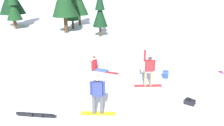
{
  "coord_description": "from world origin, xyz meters",
  "views": [
    {
      "loc": [
        -2.85,
        -7.31,
        5.04
      ],
      "look_at": [
        -1.98,
        3.76,
        1.0
      ],
      "focal_mm": 33.77,
      "sensor_mm": 36.0,
      "label": 1
    }
  ],
  "objects_px": {
    "backpack_black": "(190,102)",
    "pine_tree_tall": "(13,6)",
    "snowboarder_midground": "(149,69)",
    "loose_snowboard_near_right": "(36,115)",
    "pine_tree_twin": "(100,11)",
    "snowboarder_foreground": "(98,94)",
    "snowboarder_background": "(97,66)",
    "pine_tree_short": "(72,6)",
    "backpack_blue": "(166,75)"
  },
  "relations": [
    {
      "from": "snowboarder_foreground",
      "to": "backpack_blue",
      "type": "xyz_separation_m",
      "value": [
        3.98,
        3.39,
        -0.72
      ]
    },
    {
      "from": "loose_snowboard_near_right",
      "to": "pine_tree_tall",
      "type": "bearing_deg",
      "value": 110.58
    },
    {
      "from": "pine_tree_tall",
      "to": "backpack_black",
      "type": "bearing_deg",
      "value": -53.75
    },
    {
      "from": "snowboarder_background",
      "to": "loose_snowboard_near_right",
      "type": "distance_m",
      "value": 5.55
    },
    {
      "from": "snowboarder_background",
      "to": "pine_tree_short",
      "type": "height_order",
      "value": "pine_tree_short"
    },
    {
      "from": "snowboarder_background",
      "to": "backpack_blue",
      "type": "distance_m",
      "value": 4.23
    },
    {
      "from": "snowboarder_background",
      "to": "backpack_blue",
      "type": "height_order",
      "value": "snowboarder_background"
    },
    {
      "from": "snowboarder_foreground",
      "to": "snowboarder_midground",
      "type": "bearing_deg",
      "value": 41.81
    },
    {
      "from": "backpack_black",
      "to": "snowboarder_foreground",
      "type": "bearing_deg",
      "value": -173.83
    },
    {
      "from": "pine_tree_short",
      "to": "snowboarder_background",
      "type": "bearing_deg",
      "value": -78.84
    },
    {
      "from": "backpack_blue",
      "to": "pine_tree_tall",
      "type": "height_order",
      "value": "pine_tree_tall"
    },
    {
      "from": "snowboarder_foreground",
      "to": "pine_tree_tall",
      "type": "distance_m",
      "value": 22.21
    },
    {
      "from": "backpack_black",
      "to": "pine_tree_tall",
      "type": "height_order",
      "value": "pine_tree_tall"
    },
    {
      "from": "snowboarder_foreground",
      "to": "loose_snowboard_near_right",
      "type": "distance_m",
      "value": 2.66
    },
    {
      "from": "snowboarder_midground",
      "to": "loose_snowboard_near_right",
      "type": "bearing_deg",
      "value": -154.39
    },
    {
      "from": "snowboarder_midground",
      "to": "pine_tree_twin",
      "type": "distance_m",
      "value": 12.54
    },
    {
      "from": "loose_snowboard_near_right",
      "to": "backpack_black",
      "type": "distance_m",
      "value": 6.72
    },
    {
      "from": "backpack_blue",
      "to": "pine_tree_twin",
      "type": "bearing_deg",
      "value": 107.23
    },
    {
      "from": "pine_tree_tall",
      "to": "snowboarder_midground",
      "type": "bearing_deg",
      "value": -53.73
    },
    {
      "from": "loose_snowboard_near_right",
      "to": "backpack_blue",
      "type": "distance_m",
      "value": 7.39
    },
    {
      "from": "snowboarder_foreground",
      "to": "pine_tree_tall",
      "type": "bearing_deg",
      "value": 116.83
    },
    {
      "from": "loose_snowboard_near_right",
      "to": "pine_tree_twin",
      "type": "bearing_deg",
      "value": 78.39
    },
    {
      "from": "snowboarder_midground",
      "to": "snowboarder_background",
      "type": "height_order",
      "value": "snowboarder_midground"
    },
    {
      "from": "backpack_blue",
      "to": "pine_tree_short",
      "type": "bearing_deg",
      "value": 113.22
    },
    {
      "from": "snowboarder_background",
      "to": "pine_tree_tall",
      "type": "xyz_separation_m",
      "value": [
        -9.99,
        14.91,
        2.48
      ]
    },
    {
      "from": "backpack_blue",
      "to": "snowboarder_midground",
      "type": "bearing_deg",
      "value": -142.88
    },
    {
      "from": "loose_snowboard_near_right",
      "to": "pine_tree_twin",
      "type": "xyz_separation_m",
      "value": [
        3.03,
        14.74,
        2.53
      ]
    },
    {
      "from": "backpack_blue",
      "to": "snowboarder_background",
      "type": "bearing_deg",
      "value": 159.9
    },
    {
      "from": "snowboarder_midground",
      "to": "pine_tree_short",
      "type": "xyz_separation_m",
      "value": [
        -5.56,
        16.86,
        1.82
      ]
    },
    {
      "from": "snowboarder_foreground",
      "to": "pine_tree_twin",
      "type": "height_order",
      "value": "pine_tree_twin"
    },
    {
      "from": "snowboarder_foreground",
      "to": "pine_tree_twin",
      "type": "distance_m",
      "value": 14.76
    },
    {
      "from": "pine_tree_short",
      "to": "backpack_blue",
      "type": "bearing_deg",
      "value": -66.78
    },
    {
      "from": "snowboarder_midground",
      "to": "backpack_black",
      "type": "relative_size",
      "value": 3.67
    },
    {
      "from": "loose_snowboard_near_right",
      "to": "pine_tree_tall",
      "type": "height_order",
      "value": "pine_tree_tall"
    },
    {
      "from": "pine_tree_twin",
      "to": "snowboarder_foreground",
      "type": "bearing_deg",
      "value": -91.92
    },
    {
      "from": "backpack_blue",
      "to": "backpack_black",
      "type": "xyz_separation_m",
      "value": [
        0.18,
        -2.94,
        -0.1
      ]
    },
    {
      "from": "snowboarder_foreground",
      "to": "snowboarder_background",
      "type": "height_order",
      "value": "snowboarder_foreground"
    },
    {
      "from": "snowboarder_midground",
      "to": "pine_tree_tall",
      "type": "bearing_deg",
      "value": 126.27
    },
    {
      "from": "snowboarder_foreground",
      "to": "pine_tree_short",
      "type": "distance_m",
      "value": 19.59
    },
    {
      "from": "loose_snowboard_near_right",
      "to": "pine_tree_short",
      "type": "distance_m",
      "value": 19.57
    },
    {
      "from": "backpack_blue",
      "to": "pine_tree_tall",
      "type": "relative_size",
      "value": 0.09
    },
    {
      "from": "pine_tree_tall",
      "to": "pine_tree_twin",
      "type": "height_order",
      "value": "pine_tree_tall"
    },
    {
      "from": "snowboarder_midground",
      "to": "loose_snowboard_near_right",
      "type": "distance_m",
      "value": 5.89
    },
    {
      "from": "snowboarder_background",
      "to": "pine_tree_short",
      "type": "xyz_separation_m",
      "value": [
        -2.85,
        14.45,
        2.45
      ]
    },
    {
      "from": "pine_tree_tall",
      "to": "pine_tree_short",
      "type": "bearing_deg",
      "value": -3.61
    },
    {
      "from": "pine_tree_tall",
      "to": "pine_tree_twin",
      "type": "relative_size",
      "value": 1.06
    },
    {
      "from": "loose_snowboard_near_right",
      "to": "pine_tree_twin",
      "type": "relative_size",
      "value": 0.35
    },
    {
      "from": "snowboarder_midground",
      "to": "pine_tree_tall",
      "type": "height_order",
      "value": "pine_tree_tall"
    },
    {
      "from": "snowboarder_midground",
      "to": "backpack_black",
      "type": "height_order",
      "value": "snowboarder_midground"
    },
    {
      "from": "snowboarder_foreground",
      "to": "backpack_blue",
      "type": "distance_m",
      "value": 5.28
    }
  ]
}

